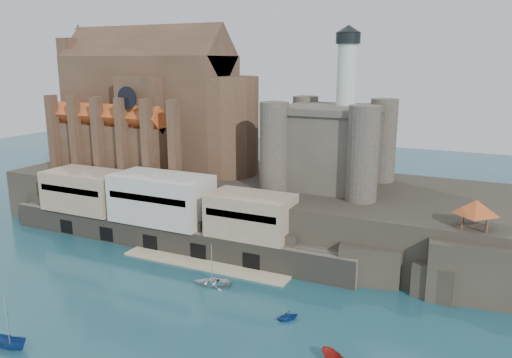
{
  "coord_description": "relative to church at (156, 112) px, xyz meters",
  "views": [
    {
      "loc": [
        42.9,
        -47.87,
        33.06
      ],
      "look_at": [
        4.91,
        32.0,
        12.02
      ],
      "focal_mm": 35.0,
      "sensor_mm": 36.0,
      "label": 1
    }
  ],
  "objects": [
    {
      "name": "ground",
      "position": [
        24.13,
        -41.85,
        -22.13
      ],
      "size": [
        300.0,
        300.0,
        0.0
      ],
      "primitive_type": "plane",
      "color": "#184551",
      "rests_on": "ground"
    },
    {
      "name": "pavilion",
      "position": [
        66.13,
        -15.85,
        -9.4
      ],
      "size": [
        6.4,
        6.4,
        5.4
      ],
      "color": "#4A3222",
      "rests_on": "rock_outcrop"
    },
    {
      "name": "promontory",
      "position": [
        23.94,
        -2.48,
        -17.2
      ],
      "size": [
        100.0,
        36.0,
        10.0
      ],
      "color": "black",
      "rests_on": "ground"
    },
    {
      "name": "boat_7",
      "position": [
        45.29,
        -34.44,
        -22.13
      ],
      "size": [
        3.12,
        2.99,
        3.12
      ],
      "primitive_type": "imported",
      "rotation": [
        0.0,
        0.0,
        5.58
      ],
      "color": "navy",
      "rests_on": "ground"
    },
    {
      "name": "boat_2",
      "position": [
        18.15,
        -54.62,
        -22.13
      ],
      "size": [
        2.03,
        1.99,
        4.69
      ],
      "primitive_type": "imported",
      "rotation": [
        0.0,
        0.0,
        1.7
      ],
      "color": "navy",
      "rests_on": "ground"
    },
    {
      "name": "quay",
      "position": [
        13.94,
        -18.78,
        -16.06
      ],
      "size": [
        70.0,
        12.0,
        13.05
      ],
      "color": "#5E584B",
      "rests_on": "ground"
    },
    {
      "name": "castle_keep",
      "position": [
        40.21,
        -0.78,
        -3.81
      ],
      "size": [
        21.2,
        21.2,
        29.3
      ],
      "color": "#484239",
      "rests_on": "promontory"
    },
    {
      "name": "rock_outcrop",
      "position": [
        66.13,
        -16.01,
        -18.11
      ],
      "size": [
        14.5,
        10.5,
        8.7
      ],
      "color": "black",
      "rests_on": "ground"
    },
    {
      "name": "boat_6",
      "position": [
        30.99,
        -29.47,
        -22.13
      ],
      "size": [
        2.23,
        4.34,
        5.84
      ],
      "primitive_type": "imported",
      "rotation": [
        0.0,
        0.0,
        4.97
      ],
      "color": "silver",
      "rests_on": "ground"
    },
    {
      "name": "church",
      "position": [
        0.0,
        0.0,
        0.0
      ],
      "size": [
        47.0,
        25.93,
        30.51
      ],
      "color": "#4A3222",
      "rests_on": "promontory"
    }
  ]
}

